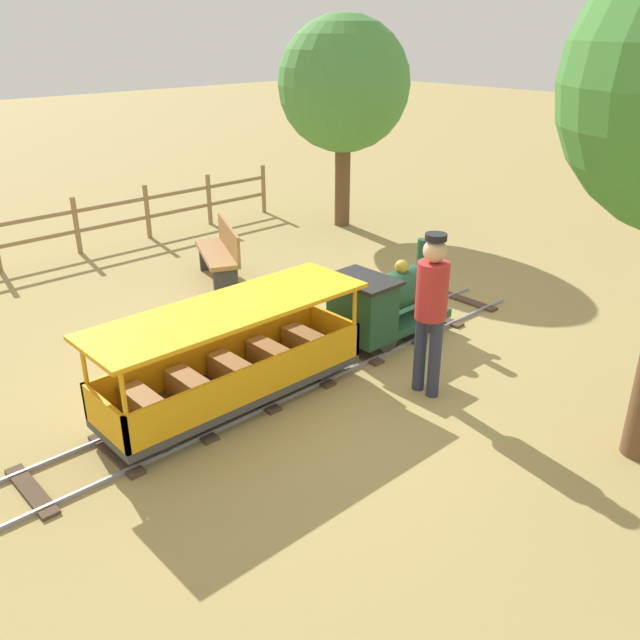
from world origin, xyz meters
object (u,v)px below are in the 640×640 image
object	(u,v)px
locomotive	(385,301)
passenger_car	(233,365)
conductor_person	(431,303)
oak_tree_near	(344,85)
park_bench	(220,254)

from	to	relation	value
locomotive	passenger_car	distance (m)	2.10
conductor_person	oak_tree_near	world-z (taller)	oak_tree_near
passenger_car	oak_tree_near	size ratio (longest dim) A/B	0.77
conductor_person	oak_tree_near	bearing A→B (deg)	143.56
locomotive	oak_tree_near	world-z (taller)	oak_tree_near
passenger_car	oak_tree_near	xyz separation A→B (m)	(-3.76, 5.09, 1.97)
conductor_person	oak_tree_near	size ratio (longest dim) A/B	0.46
conductor_person	park_bench	distance (m)	3.94
locomotive	passenger_car	xyz separation A→B (m)	(0.00, -2.10, -0.06)
passenger_car	park_bench	world-z (taller)	passenger_car
passenger_car	conductor_person	xyz separation A→B (m)	(1.08, 1.52, 0.54)
conductor_person	oak_tree_near	xyz separation A→B (m)	(-4.84, 3.57, 1.43)
passenger_car	locomotive	bearing A→B (deg)	90.00
park_bench	passenger_car	bearing A→B (deg)	-32.76
park_bench	oak_tree_near	world-z (taller)	oak_tree_near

